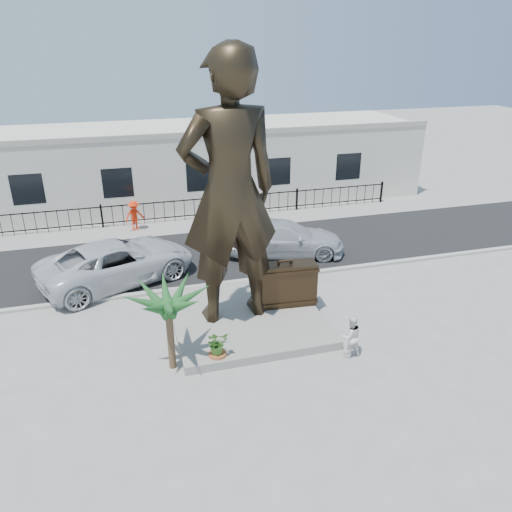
# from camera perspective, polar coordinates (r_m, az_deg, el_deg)

# --- Properties ---
(ground) EXTENTS (100.00, 100.00, 0.00)m
(ground) POSITION_cam_1_polar(r_m,az_deg,el_deg) (17.09, 1.83, -9.72)
(ground) COLOR #9E9991
(ground) RESTS_ON ground
(street) EXTENTS (40.00, 7.00, 0.01)m
(street) POSITION_cam_1_polar(r_m,az_deg,el_deg) (23.93, -3.87, 0.60)
(street) COLOR black
(street) RESTS_ON ground
(curb) EXTENTS (40.00, 0.25, 0.12)m
(curb) POSITION_cam_1_polar(r_m,az_deg,el_deg) (20.81, -1.85, -2.94)
(curb) COLOR #A5A399
(curb) RESTS_ON ground
(far_sidewalk) EXTENTS (40.00, 2.50, 0.02)m
(far_sidewalk) POSITION_cam_1_polar(r_m,az_deg,el_deg) (27.59, -5.61, 3.79)
(far_sidewalk) COLOR #9E9991
(far_sidewalk) RESTS_ON ground
(plinth) EXTENTS (5.20, 5.20, 0.30)m
(plinth) POSITION_cam_1_polar(r_m,az_deg,el_deg) (18.11, -1.11, -7.02)
(plinth) COLOR gray
(plinth) RESTS_ON ground
(fence) EXTENTS (22.00, 0.10, 1.20)m
(fence) POSITION_cam_1_polar(r_m,az_deg,el_deg) (28.14, -5.95, 5.46)
(fence) COLOR black
(fence) RESTS_ON ground
(building) EXTENTS (28.00, 7.00, 4.40)m
(building) POSITION_cam_1_polar(r_m,az_deg,el_deg) (31.70, -7.44, 10.51)
(building) COLOR silver
(building) RESTS_ON ground
(statue) EXTENTS (3.49, 2.47, 9.06)m
(statue) POSITION_cam_1_polar(r_m,az_deg,el_deg) (16.22, -3.07, 7.29)
(statue) COLOR black
(statue) RESTS_ON plinth
(suitcase) EXTENTS (2.36, 0.91, 1.63)m
(suitcase) POSITION_cam_1_polar(r_m,az_deg,el_deg) (18.31, 3.26, -3.25)
(suitcase) COLOR black
(suitcase) RESTS_ON plinth
(tourist) EXTENTS (0.74, 0.60, 1.46)m
(tourist) POSITION_cam_1_polar(r_m,az_deg,el_deg) (16.29, 10.76, -8.99)
(tourist) COLOR white
(tourist) RESTS_ON ground
(car_white) EXTENTS (7.01, 5.14, 1.77)m
(car_white) POSITION_cam_1_polar(r_m,az_deg,el_deg) (21.36, -15.56, -0.64)
(car_white) COLOR silver
(car_white) RESTS_ON street
(car_silver) EXTENTS (5.89, 3.49, 1.60)m
(car_silver) POSITION_cam_1_polar(r_m,az_deg,el_deg) (23.23, 3.26, 2.04)
(car_silver) COLOR #BBBDC0
(car_silver) RESTS_ON street
(worker) EXTENTS (1.17, 0.91, 1.59)m
(worker) POSITION_cam_1_polar(r_m,az_deg,el_deg) (26.92, -13.72, 4.51)
(worker) COLOR #FA300D
(worker) RESTS_ON far_sidewalk
(palm_tree) EXTENTS (1.80, 1.80, 3.20)m
(palm_tree) POSITION_cam_1_polar(r_m,az_deg,el_deg) (16.13, -9.46, -12.38)
(palm_tree) COLOR #1B4C1E
(palm_tree) RESTS_ON ground
(planter) EXTENTS (0.56, 0.56, 0.40)m
(planter) POSITION_cam_1_polar(r_m,az_deg,el_deg) (16.00, -4.40, -11.54)
(planter) COLOR #B15B2E
(planter) RESTS_ON ground
(shrub) EXTENTS (0.80, 0.74, 0.75)m
(shrub) POSITION_cam_1_polar(r_m,az_deg,el_deg) (15.68, -4.47, -9.84)
(shrub) COLOR #386822
(shrub) RESTS_ON planter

